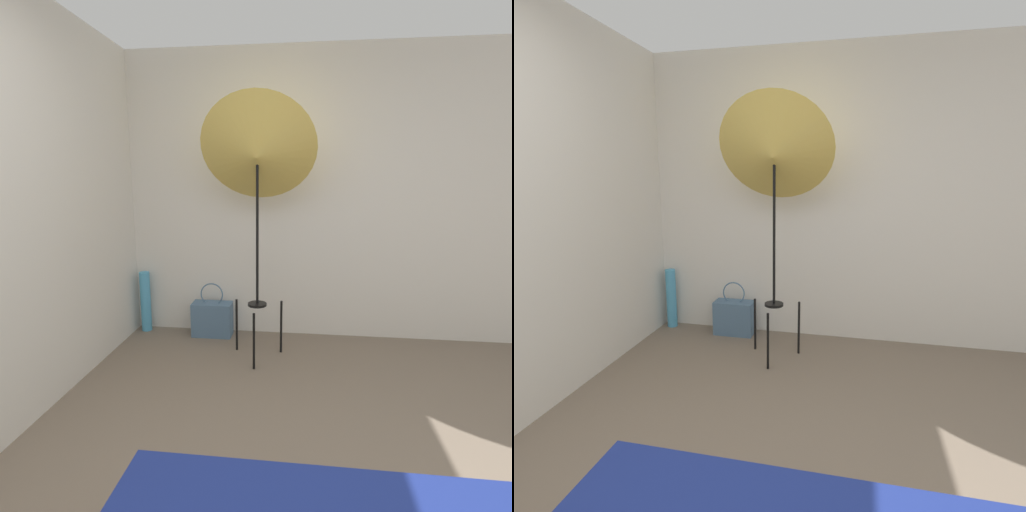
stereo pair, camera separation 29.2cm
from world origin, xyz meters
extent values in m
cube|color=silver|center=(0.00, 2.58, 1.30)|extent=(8.00, 0.05, 2.60)
cube|color=silver|center=(-1.66, 1.00, 1.30)|extent=(0.05, 8.00, 2.60)
cylinder|color=black|center=(-0.37, 1.78, 0.23)|extent=(0.02, 0.02, 0.46)
cylinder|color=black|center=(-0.56, 2.11, 0.23)|extent=(0.02, 0.02, 0.46)
cylinder|color=black|center=(-0.18, 2.11, 0.23)|extent=(0.02, 0.02, 0.46)
cylinder|color=black|center=(-0.37, 2.00, 0.46)|extent=(0.16, 0.16, 0.02)
cylinder|color=black|center=(-0.37, 2.00, 1.06)|extent=(0.02, 0.02, 1.21)
cone|color=#D1B251|center=(-0.37, 2.00, 1.67)|extent=(0.92, 0.61, 0.87)
cube|color=slate|center=(-0.85, 2.41, 0.16)|extent=(0.37, 0.18, 0.32)
torus|color=slate|center=(-0.85, 2.41, 0.41)|extent=(0.22, 0.01, 0.22)
cylinder|color=#4CA3D1|center=(-1.52, 2.46, 0.29)|extent=(0.10, 0.10, 0.59)
camera|label=1|loc=(0.00, -1.11, 1.50)|focal=28.00mm
camera|label=2|loc=(0.29, -1.06, 1.50)|focal=28.00mm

